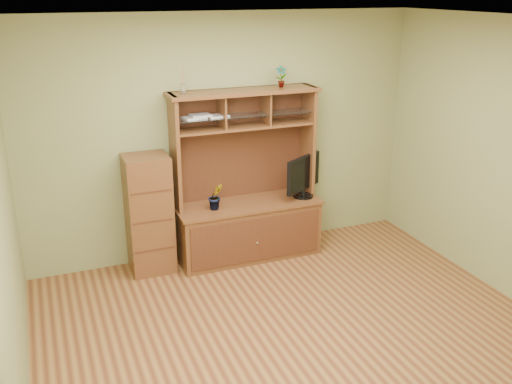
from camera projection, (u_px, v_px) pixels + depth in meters
room at (304, 194)px, 4.61m from camera, size 4.54×4.04×2.74m
media_hutch at (247, 212)px, 6.46m from camera, size 1.66×0.61×1.90m
monitor at (304, 176)px, 6.48m from camera, size 0.54×0.36×0.48m
orchid_plant at (216, 196)px, 6.15m from camera, size 0.16×0.13×0.30m
top_plant at (281, 76)px, 6.17m from camera, size 0.13×0.10×0.23m
reed_diffuser at (183, 83)px, 5.79m from camera, size 0.05×0.05×0.27m
magazines at (204, 116)px, 5.98m from camera, size 0.50×0.21×0.04m
side_cabinet at (149, 214)px, 6.07m from camera, size 0.46×0.42×1.29m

